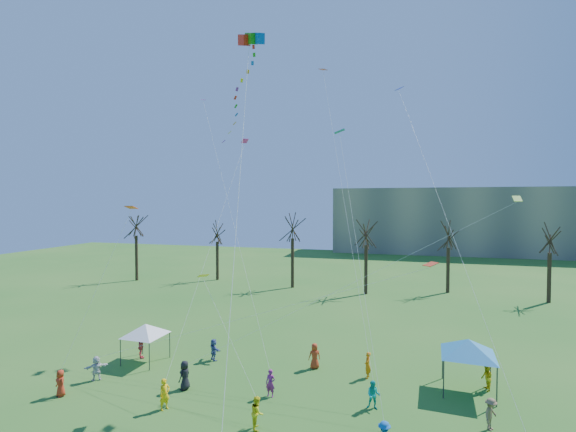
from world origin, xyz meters
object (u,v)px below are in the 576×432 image
(big_box_kite, at_px, (243,95))
(canopy_tent_white, at_px, (146,330))
(canopy_tent_blue, at_px, (468,347))
(distant_building, at_px, (467,221))

(big_box_kite, bearing_deg, canopy_tent_white, 173.21)
(big_box_kite, height_order, canopy_tent_blue, big_box_kite)
(distant_building, bearing_deg, canopy_tent_blue, -98.53)
(distant_building, xyz_separation_m, canopy_tent_blue, (-10.95, -73.00, -4.69))
(big_box_kite, bearing_deg, distant_building, 71.67)
(distant_building, xyz_separation_m, canopy_tent_white, (-33.15, -74.30, -5.10))
(big_box_kite, distance_m, canopy_tent_blue, 21.30)
(canopy_tent_white, xyz_separation_m, canopy_tent_blue, (22.20, 1.29, 0.41))
(distant_building, relative_size, canopy_tent_white, 15.91)
(canopy_tent_white, bearing_deg, big_box_kite, -6.79)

